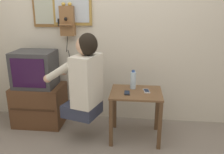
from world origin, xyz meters
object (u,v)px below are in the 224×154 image
Objects in this scene: person at (84,78)px; television at (35,69)px; cell_phone_held at (127,93)px; wall_phone_antique at (67,21)px; framed_picture at (47,6)px; water_bottle at (133,80)px; cell_phone_spare at (146,91)px.

television is at bearing 82.50° from person.
person reaches higher than cell_phone_held.
wall_phone_antique is 0.32m from framed_picture.
framed_picture is (-0.57, 0.57, 0.75)m from person.
water_bottle is at bearing -50.80° from person.
water_bottle is (1.09, -0.36, -0.81)m from framed_picture.
cell_phone_held is (0.77, -0.48, -0.73)m from wall_phone_antique.
television is 2.25× the size of water_bottle.
cell_phone_held is at bearing -26.93° from framed_picture.
television reaches higher than water_bottle.
water_bottle is (1.21, -0.11, -0.07)m from television.
framed_picture reaches higher than television.
cell_phone_held is 0.23m from cell_phone_spare.
framed_picture reaches higher than water_bottle.
cell_phone_held and cell_phone_spare have the same top height.
television is at bearing 161.66° from cell_phone_spare.
wall_phone_antique is 1.09m from water_bottle.
person reaches higher than cell_phone_spare.
cell_phone_spare is at bearing -22.07° from wall_phone_antique.
wall_phone_antique is (-0.31, 0.53, 0.57)m from person.
cell_phone_spare is 0.61× the size of water_bottle.
wall_phone_antique is 3.54× the size of water_bottle.
person is 0.76m from television.
person is 0.49m from cell_phone_held.
cell_phone_held is (0.46, 0.05, -0.16)m from person.
cell_phone_spare is at bearing -62.04° from person.
wall_phone_antique is at bearing -9.50° from framed_picture.
cell_phone_held is at bearing -67.12° from person.
person is 1.19× the size of wall_phone_antique.
person is 0.83m from wall_phone_antique.
person is at bearing -24.66° from television.
person is at bearing -176.98° from cell_phone_held.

